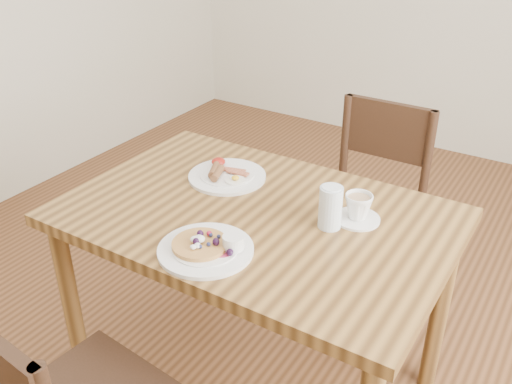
{
  "coord_description": "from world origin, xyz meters",
  "views": [
    {
      "loc": [
        0.82,
        -1.3,
        1.66
      ],
      "look_at": [
        0.0,
        0.0,
        0.82
      ],
      "focal_mm": 40.0,
      "sensor_mm": 36.0,
      "label": 1
    }
  ],
  "objects_px": {
    "dining_table": "(256,238)",
    "water_glass": "(330,207)",
    "breakfast_plate": "(226,175)",
    "teacup_saucer": "(358,209)",
    "pancake_plate": "(207,247)",
    "chair_far": "(369,200)"
  },
  "relations": [
    {
      "from": "chair_far",
      "to": "breakfast_plate",
      "type": "xyz_separation_m",
      "value": [
        -0.33,
        -0.55,
        0.27
      ]
    },
    {
      "from": "dining_table",
      "to": "water_glass",
      "type": "xyz_separation_m",
      "value": [
        0.23,
        0.04,
        0.16
      ]
    },
    {
      "from": "water_glass",
      "to": "pancake_plate",
      "type": "bearing_deg",
      "value": -127.47
    },
    {
      "from": "water_glass",
      "to": "dining_table",
      "type": "bearing_deg",
      "value": -169.47
    },
    {
      "from": "dining_table",
      "to": "water_glass",
      "type": "distance_m",
      "value": 0.29
    },
    {
      "from": "chair_far",
      "to": "teacup_saucer",
      "type": "distance_m",
      "value": 0.67
    },
    {
      "from": "dining_table",
      "to": "breakfast_plate",
      "type": "distance_m",
      "value": 0.28
    },
    {
      "from": "dining_table",
      "to": "water_glass",
      "type": "height_order",
      "value": "water_glass"
    },
    {
      "from": "water_glass",
      "to": "chair_far",
      "type": "bearing_deg",
      "value": 99.82
    },
    {
      "from": "pancake_plate",
      "to": "breakfast_plate",
      "type": "distance_m",
      "value": 0.45
    },
    {
      "from": "chair_far",
      "to": "pancake_plate",
      "type": "relative_size",
      "value": 3.26
    },
    {
      "from": "pancake_plate",
      "to": "teacup_saucer",
      "type": "distance_m",
      "value": 0.48
    },
    {
      "from": "water_glass",
      "to": "breakfast_plate",
      "type": "bearing_deg",
      "value": 167.66
    },
    {
      "from": "dining_table",
      "to": "breakfast_plate",
      "type": "relative_size",
      "value": 4.44
    },
    {
      "from": "teacup_saucer",
      "to": "water_glass",
      "type": "relative_size",
      "value": 1.06
    },
    {
      "from": "pancake_plate",
      "to": "breakfast_plate",
      "type": "height_order",
      "value": "pancake_plate"
    },
    {
      "from": "pancake_plate",
      "to": "teacup_saucer",
      "type": "height_order",
      "value": "teacup_saucer"
    },
    {
      "from": "breakfast_plate",
      "to": "water_glass",
      "type": "relative_size",
      "value": 2.05
    },
    {
      "from": "chair_far",
      "to": "breakfast_plate",
      "type": "relative_size",
      "value": 3.26
    },
    {
      "from": "chair_far",
      "to": "water_glass",
      "type": "height_order",
      "value": "water_glass"
    },
    {
      "from": "dining_table",
      "to": "breakfast_plate",
      "type": "bearing_deg",
      "value": 146.5
    },
    {
      "from": "breakfast_plate",
      "to": "water_glass",
      "type": "xyz_separation_m",
      "value": [
        0.44,
        -0.1,
        0.05
      ]
    }
  ]
}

